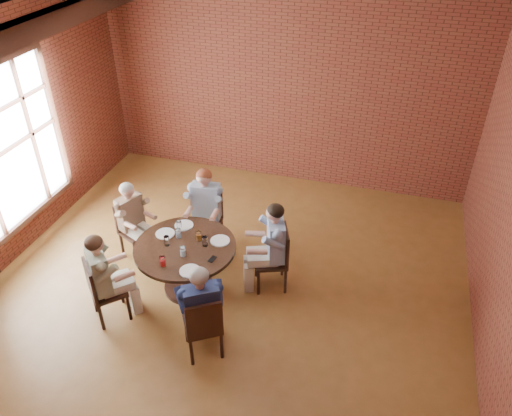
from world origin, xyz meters
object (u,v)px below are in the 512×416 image
(dining_table, at_px, (186,259))
(smartphone, at_px, (212,259))
(diner_b, at_px, (205,211))
(chair_b, at_px, (208,216))
(chair_c, at_px, (132,227))
(diner_d, at_px, (106,278))
(chair_a, at_px, (277,256))
(diner_e, at_px, (201,311))
(diner_a, at_px, (271,247))
(chair_e, at_px, (204,325))
(chair_d, at_px, (101,289))
(diner_c, at_px, (134,221))

(dining_table, bearing_deg, smartphone, -18.80)
(dining_table, height_order, diner_b, diner_b)
(chair_b, distance_m, chair_c, 1.12)
(diner_b, relative_size, diner_d, 1.02)
(diner_b, xyz_separation_m, diner_d, (-0.66, -1.70, -0.02))
(chair_a, height_order, chair_c, chair_a)
(diner_e, bearing_deg, diner_b, -102.66)
(chair_c, bearing_deg, diner_a, -67.83)
(diner_a, relative_size, diner_e, 1.02)
(chair_b, bearing_deg, diner_a, -33.67)
(dining_table, height_order, chair_e, chair_e)
(chair_a, xyz_separation_m, chair_b, (-1.24, 0.60, 0.00))
(dining_table, bearing_deg, chair_d, -134.82)
(chair_d, bearing_deg, smartphone, -107.30)
(chair_c, bearing_deg, diner_b, -40.78)
(smartphone, bearing_deg, dining_table, 171.44)
(chair_c, relative_size, diner_c, 0.71)
(diner_a, height_order, chair_d, diner_a)
(diner_b, bearing_deg, diner_e, -75.18)
(diner_b, xyz_separation_m, smartphone, (0.53, -1.10, 0.09))
(diner_b, bearing_deg, dining_table, -90.00)
(diner_d, height_order, diner_e, diner_e)
(diner_b, relative_size, chair_d, 1.45)
(chair_a, relative_size, smartphone, 7.24)
(chair_d, distance_m, chair_e, 1.46)
(chair_a, xyz_separation_m, diner_b, (-1.23, 0.51, 0.16))
(chair_a, xyz_separation_m, chair_d, (-1.95, -1.24, -0.01))
(diner_d, bearing_deg, chair_e, -145.49)
(dining_table, xyz_separation_m, diner_e, (0.60, -0.93, 0.13))
(chair_d, bearing_deg, dining_table, -90.00)
(chair_a, bearing_deg, smartphone, -71.09)
(diner_b, bearing_deg, chair_e, -74.68)
(smartphone, bearing_deg, diner_d, -142.93)
(chair_e, relative_size, diner_e, 0.71)
(diner_c, bearing_deg, chair_c, 90.00)
(diner_c, xyz_separation_m, diner_d, (0.26, -1.21, 0.03))
(chair_a, height_order, chair_b, same)
(diner_c, bearing_deg, chair_b, -33.53)
(diner_b, xyz_separation_m, diner_e, (0.69, -1.88, -0.01))
(diner_a, height_order, chair_c, diner_a)
(chair_a, height_order, chair_e, chair_a)
(chair_d, bearing_deg, diner_c, -35.91)
(chair_b, distance_m, diner_c, 1.09)
(chair_d, bearing_deg, diner_b, -67.40)
(diner_c, bearing_deg, diner_a, -67.08)
(diner_c, xyz_separation_m, chair_d, (0.21, -1.27, -0.12))
(diner_b, height_order, chair_e, diner_b)
(chair_b, bearing_deg, chair_d, -116.28)
(chair_b, bearing_deg, dining_table, -90.00)
(chair_b, relative_size, diner_c, 0.76)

